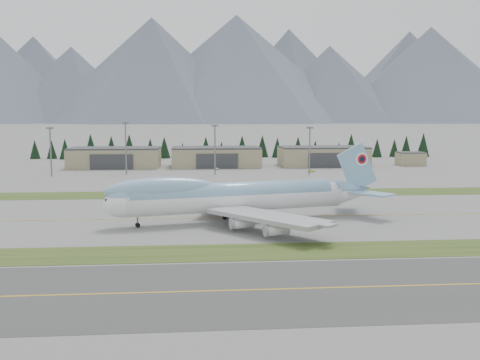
{
  "coord_description": "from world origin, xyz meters",
  "views": [
    {
      "loc": [
        -25.99,
        -144.54,
        27.75
      ],
      "look_at": [
        -12.5,
        19.59,
        8.0
      ],
      "focal_mm": 40.0,
      "sensor_mm": 36.0,
      "label": 1
    }
  ],
  "objects": [
    {
      "name": "grass_strip_near",
      "position": [
        0.0,
        -38.0,
        0.0
      ],
      "size": [
        400.0,
        14.0,
        0.08
      ],
      "primitive_type": "cube",
      "color": "#2F4217",
      "rests_on": "ground"
    },
    {
      "name": "taxiway_line_main",
      "position": [
        0.0,
        0.0,
        0.0
      ],
      "size": [
        400.0,
        0.4,
        0.02
      ],
      "primitive_type": "cube",
      "color": "gold",
      "rests_on": "ground"
    },
    {
      "name": "boeing_747_freighter",
      "position": [
        -16.1,
        -5.58,
        6.72
      ],
      "size": [
        77.65,
        65.18,
        20.38
      ],
      "rotation": [
        0.0,
        0.0,
        0.22
      ],
      "color": "white",
      "rests_on": "ground"
    },
    {
      "name": "mountain_ridge_front",
      "position": [
        -24.32,
        2160.92,
        219.21
      ],
      "size": [
        4296.99,
        1130.12,
        471.26
      ],
      "color": "#464E5E",
      "rests_on": "ground"
    },
    {
      "name": "control_shed",
      "position": [
        95.0,
        148.0,
        3.8
      ],
      "size": [
        14.0,
        12.0,
        7.6
      ],
      "color": "#988F6A",
      "rests_on": "ground"
    },
    {
      "name": "hangar_left",
      "position": [
        -70.0,
        149.9,
        5.39
      ],
      "size": [
        48.0,
        26.6,
        10.8
      ],
      "color": "#988F6A",
      "rests_on": "ground"
    },
    {
      "name": "ground",
      "position": [
        0.0,
        0.0,
        0.0
      ],
      "size": [
        7000.0,
        7000.0,
        0.0
      ],
      "primitive_type": "plane",
      "color": "slate",
      "rests_on": "ground"
    },
    {
      "name": "hangar_right",
      "position": [
        45.0,
        149.9,
        5.39
      ],
      "size": [
        48.0,
        26.6,
        10.8
      ],
      "color": "#988F6A",
      "rests_on": "ground"
    },
    {
      "name": "floodlight_masts",
      "position": [
        -35.59,
        109.0,
        16.32
      ],
      "size": [
        123.89,
        10.3,
        24.89
      ],
      "color": "slate",
      "rests_on": "ground"
    },
    {
      "name": "mountain_ridge_rear",
      "position": [
        262.55,
        2900.0,
        255.02
      ],
      "size": [
        4466.85,
        1028.8,
        514.4
      ],
      "color": "#464E5E",
      "rests_on": "ground"
    },
    {
      "name": "service_vehicle_a",
      "position": [
        -15.3,
        131.9,
        0.0
      ],
      "size": [
        2.81,
        3.58,
        1.14
      ],
      "primitive_type": "imported",
      "rotation": [
        0.0,
        0.0,
        0.51
      ],
      "color": "white",
      "rests_on": "ground"
    },
    {
      "name": "taxiway_line_near",
      "position": [
        0.0,
        -62.0,
        0.0
      ],
      "size": [
        400.0,
        0.4,
        0.02
      ],
      "primitive_type": "cube",
      "color": "gold",
      "rests_on": "ground"
    },
    {
      "name": "service_vehicle_b",
      "position": [
        30.99,
        115.68,
        0.0
      ],
      "size": [
        3.74,
        1.5,
        1.21
      ],
      "primitive_type": "imported",
      "rotation": [
        0.0,
        0.0,
        1.51
      ],
      "color": "gold",
      "rests_on": "ground"
    },
    {
      "name": "conifer_belt",
      "position": [
        -0.11,
        212.15,
        7.19
      ],
      "size": [
        269.0,
        15.8,
        16.5
      ],
      "color": "black",
      "rests_on": "ground"
    },
    {
      "name": "hangar_center",
      "position": [
        -15.0,
        149.9,
        5.39
      ],
      "size": [
        48.0,
        26.6,
        10.8
      ],
      "color": "#988F6A",
      "rests_on": "ground"
    },
    {
      "name": "grass_strip_far",
      "position": [
        0.0,
        45.0,
        0.0
      ],
      "size": [
        400.0,
        18.0,
        0.08
      ],
      "primitive_type": "cube",
      "color": "#2F4217",
      "rests_on": "ground"
    },
    {
      "name": "service_vehicle_c",
      "position": [
        58.01,
        122.36,
        0.0
      ],
      "size": [
        3.16,
        4.0,
        1.08
      ],
      "primitive_type": "imported",
      "rotation": [
        0.0,
        0.0,
        -0.51
      ],
      "color": "#9E9DA2",
      "rests_on": "ground"
    },
    {
      "name": "asphalt_taxiway",
      "position": [
        0.0,
        -62.0,
        0.0
      ],
      "size": [
        400.0,
        32.0,
        0.04
      ],
      "primitive_type": "cube",
      "color": "#393939",
      "rests_on": "ground"
    }
  ]
}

